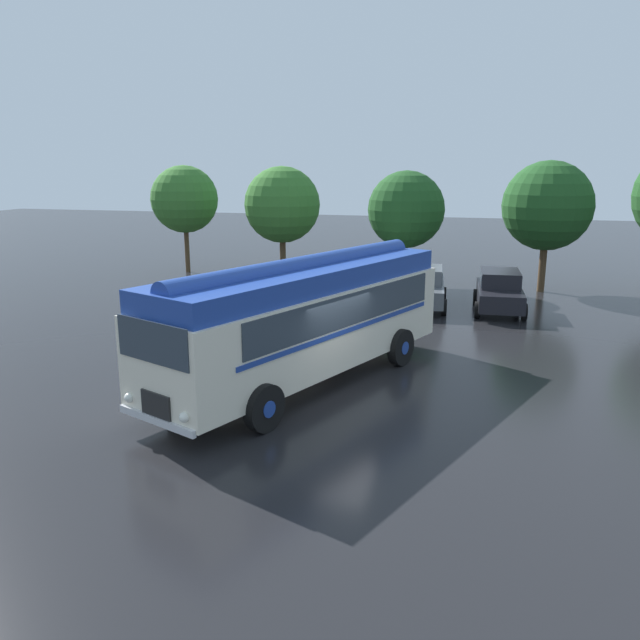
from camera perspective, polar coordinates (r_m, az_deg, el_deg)
name	(u,v)px	position (r m, az deg, el deg)	size (l,w,h in m)	color
ground_plane	(325,393)	(16.38, 0.50, -6.71)	(120.00, 120.00, 0.00)	black
vintage_bus	(305,315)	(16.65, -1.37, 0.45)	(6.08, 10.27, 3.49)	silver
car_near_left	(365,283)	(27.03, 4.13, 3.36)	(2.00, 4.22, 1.66)	#B7BABF
car_mid_left	(423,287)	(26.49, 9.41, 2.99)	(2.21, 4.32, 1.66)	#4C5156
car_mid_right	(499,291)	(26.34, 16.09, 2.57)	(2.11, 4.28, 1.66)	black
tree_far_left	(186,200)	(35.51, -12.15, 10.69)	(3.66, 3.66, 5.84)	#4C3823
tree_left_of_centre	(284,204)	(33.40, -3.36, 10.55)	(4.00, 4.00, 5.80)	#4C3823
tree_centre	(407,209)	(30.90, 8.00, 10.06)	(3.72, 3.72, 5.59)	#4C3823
tree_right_of_centre	(549,206)	(30.86, 20.17, 9.78)	(4.09, 4.09, 6.05)	#4C3823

